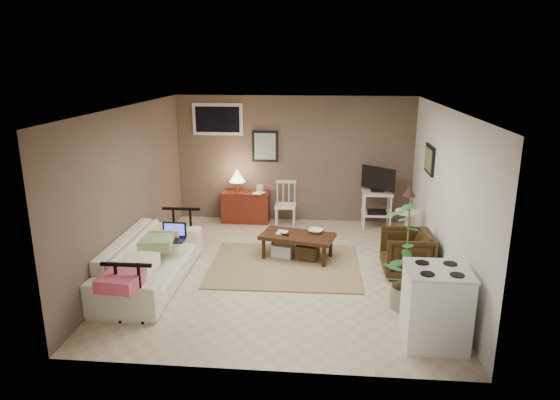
# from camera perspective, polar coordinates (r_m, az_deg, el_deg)

# --- Properties ---
(floor) EXTENTS (5.00, 5.00, 0.00)m
(floor) POSITION_cam_1_polar(r_m,az_deg,el_deg) (7.51, 0.32, -8.06)
(floor) COLOR #C1B293
(floor) RESTS_ON ground
(art_back) EXTENTS (0.50, 0.03, 0.60)m
(art_back) POSITION_cam_1_polar(r_m,az_deg,el_deg) (9.52, -1.71, 6.16)
(art_back) COLOR black
(art_right) EXTENTS (0.03, 0.60, 0.45)m
(art_right) POSITION_cam_1_polar(r_m,az_deg,el_deg) (8.21, 16.71, 4.46)
(art_right) COLOR black
(window) EXTENTS (0.96, 0.03, 0.60)m
(window) POSITION_cam_1_polar(r_m,az_deg,el_deg) (9.60, -7.14, 9.14)
(window) COLOR silver
(rug) EXTENTS (2.28, 1.84, 0.02)m
(rug) POSITION_cam_1_polar(r_m,az_deg,el_deg) (7.66, 0.55, -7.49)
(rug) COLOR #947F56
(rug) RESTS_ON floor
(coffee_table) EXTENTS (1.23, 0.83, 0.42)m
(coffee_table) POSITION_cam_1_polar(r_m,az_deg,el_deg) (7.86, 1.94, -5.10)
(coffee_table) COLOR #33180E
(coffee_table) RESTS_ON floor
(sofa) EXTENTS (0.67, 2.30, 0.90)m
(sofa) POSITION_cam_1_polar(r_m,az_deg,el_deg) (7.18, -14.63, -5.84)
(sofa) COLOR silver
(sofa) RESTS_ON floor
(sofa_pillows) EXTENTS (0.44, 2.19, 0.15)m
(sofa_pillows) POSITION_cam_1_polar(r_m,az_deg,el_deg) (6.89, -14.99, -5.86)
(sofa_pillows) COLOR #F6ECCC
(sofa_pillows) RESTS_ON sofa
(sofa_end_rails) EXTENTS (0.62, 2.30, 0.77)m
(sofa_end_rails) POSITION_cam_1_polar(r_m,az_deg,el_deg) (7.16, -13.59, -6.37)
(sofa_end_rails) COLOR black
(sofa_end_rails) RESTS_ON floor
(laptop) EXTENTS (0.35, 0.26, 0.24)m
(laptop) POSITION_cam_1_polar(r_m,az_deg,el_deg) (7.42, -12.08, -3.88)
(laptop) COLOR black
(laptop) RESTS_ON sofa
(red_console) EXTENTS (0.90, 0.40, 1.04)m
(red_console) POSITION_cam_1_polar(r_m,az_deg,el_deg) (9.64, -4.01, -0.41)
(red_console) COLOR maroon
(red_console) RESTS_ON floor
(spindle_chair) EXTENTS (0.39, 0.39, 0.85)m
(spindle_chair) POSITION_cam_1_polar(r_m,az_deg,el_deg) (9.34, 0.63, -0.64)
(spindle_chair) COLOR silver
(spindle_chair) RESTS_ON floor
(tv_stand) EXTENTS (0.57, 0.47, 1.15)m
(tv_stand) POSITION_cam_1_polar(r_m,az_deg,el_deg) (9.36, 11.05, 0.43)
(tv_stand) COLOR silver
(tv_stand) RESTS_ON floor
(side_table) EXTENTS (0.41, 0.41, 1.08)m
(side_table) POSITION_cam_1_polar(r_m,az_deg,el_deg) (8.39, 14.41, -1.10)
(side_table) COLOR silver
(side_table) RESTS_ON floor
(armchair) EXTENTS (0.66, 0.71, 0.71)m
(armchair) POSITION_cam_1_polar(r_m,az_deg,el_deg) (7.50, 14.29, -5.68)
(armchair) COLOR black
(armchair) RESTS_ON floor
(potted_plant) EXTENTS (0.37, 0.37, 1.46)m
(potted_plant) POSITION_cam_1_polar(r_m,az_deg,el_deg) (6.33, 14.28, -5.58)
(potted_plant) COLOR gray
(potted_plant) RESTS_ON floor
(stove) EXTENTS (0.68, 0.63, 0.89)m
(stove) POSITION_cam_1_polar(r_m,az_deg,el_deg) (5.80, 17.37, -11.50)
(stove) COLOR white
(stove) RESTS_ON floor
(bowl) EXTENTS (0.23, 0.09, 0.23)m
(bowl) POSITION_cam_1_polar(r_m,az_deg,el_deg) (7.87, 4.11, -2.96)
(bowl) COLOR #33180E
(bowl) RESTS_ON coffee_table
(book_table) EXTENTS (0.16, 0.04, 0.22)m
(book_table) POSITION_cam_1_polar(r_m,az_deg,el_deg) (7.85, -0.35, -2.99)
(book_table) COLOR #33180E
(book_table) RESTS_ON coffee_table
(book_console) EXTENTS (0.17, 0.09, 0.24)m
(book_console) POSITION_cam_1_polar(r_m,az_deg,el_deg) (9.41, -2.94, 1.49)
(book_console) COLOR #33180E
(book_console) RESTS_ON red_console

